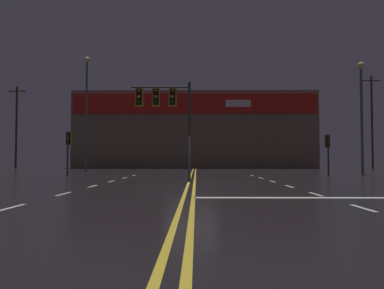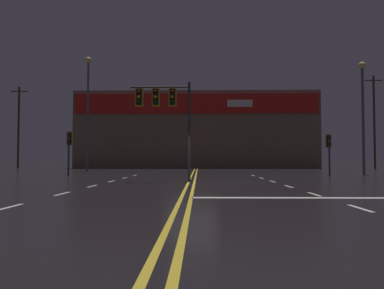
# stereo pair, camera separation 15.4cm
# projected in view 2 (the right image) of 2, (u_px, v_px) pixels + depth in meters

# --- Properties ---
(ground_plane) EXTENTS (200.00, 200.00, 0.00)m
(ground_plane) POSITION_uv_depth(u_px,v_px,m) (191.00, 184.00, 18.10)
(ground_plane) COLOR black
(road_markings) EXTENTS (12.76, 60.00, 0.01)m
(road_markings) POSITION_uv_depth(u_px,v_px,m) (206.00, 185.00, 16.99)
(road_markings) COLOR gold
(road_markings) RESTS_ON ground
(traffic_signal_median) EXTENTS (3.18, 0.36, 5.27)m
(traffic_signal_median) POSITION_uv_depth(u_px,v_px,m) (164.00, 104.00, 19.81)
(traffic_signal_median) COLOR #38383D
(traffic_signal_median) RESTS_ON ground
(traffic_signal_corner_northeast) EXTENTS (0.42, 0.36, 3.04)m
(traffic_signal_corner_northeast) POSITION_uv_depth(u_px,v_px,m) (329.00, 145.00, 27.83)
(traffic_signal_corner_northeast) COLOR #38383D
(traffic_signal_corner_northeast) RESTS_ON ground
(traffic_signal_corner_northwest) EXTENTS (0.42, 0.36, 3.20)m
(traffic_signal_corner_northwest) POSITION_uv_depth(u_px,v_px,m) (69.00, 143.00, 27.16)
(traffic_signal_corner_northwest) COLOR #38383D
(traffic_signal_corner_northwest) RESTS_ON ground
(streetlight_near_left) EXTENTS (0.56, 0.56, 11.14)m
(streetlight_near_left) POSITION_uv_depth(u_px,v_px,m) (88.00, 100.00, 36.25)
(streetlight_near_left) COLOR #59595E
(streetlight_near_left) RESTS_ON ground
(streetlight_near_right) EXTENTS (0.56, 0.56, 8.72)m
(streetlight_near_right) POSITION_uv_depth(u_px,v_px,m) (363.00, 101.00, 28.80)
(streetlight_near_right) COLOR #59595E
(streetlight_near_right) RESTS_ON ground
(building_backdrop) EXTENTS (31.76, 10.23, 10.03)m
(building_backdrop) POSITION_uv_depth(u_px,v_px,m) (196.00, 132.00, 52.63)
(building_backdrop) COLOR #7A6651
(building_backdrop) RESTS_ON ground
(utility_pole_row) EXTENTS (48.09, 0.26, 11.89)m
(utility_pole_row) POSITION_uv_depth(u_px,v_px,m) (204.00, 123.00, 48.14)
(utility_pole_row) COLOR #4C3828
(utility_pole_row) RESTS_ON ground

